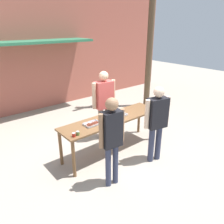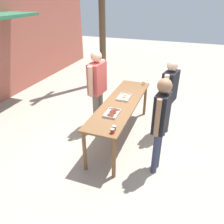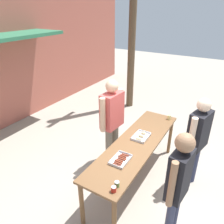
# 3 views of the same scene
# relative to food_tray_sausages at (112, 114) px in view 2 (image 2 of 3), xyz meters

# --- Properties ---
(ground_plane) EXTENTS (24.00, 24.00, 0.00)m
(ground_plane) POSITION_rel_food_tray_sausages_xyz_m (0.56, 0.00, -0.89)
(ground_plane) COLOR #A39989
(serving_table) EXTENTS (2.58, 0.68, 0.88)m
(serving_table) POSITION_rel_food_tray_sausages_xyz_m (0.56, 0.00, -0.12)
(serving_table) COLOR brown
(serving_table) RESTS_ON ground
(food_tray_sausages) EXTENTS (0.36, 0.24, 0.04)m
(food_tray_sausages) POSITION_rel_food_tray_sausages_xyz_m (0.00, 0.00, 0.00)
(food_tray_sausages) COLOR silver
(food_tray_sausages) RESTS_ON serving_table
(food_tray_buns) EXTENTS (0.37, 0.25, 0.05)m
(food_tray_buns) POSITION_rel_food_tray_sausages_xyz_m (0.77, 0.00, 0.00)
(food_tray_buns) COLOR silver
(food_tray_buns) RESTS_ON serving_table
(condiment_jar_mustard) EXTENTS (0.07, 0.07, 0.08)m
(condiment_jar_mustard) POSITION_rel_food_tray_sausages_xyz_m (-0.59, -0.22, 0.03)
(condiment_jar_mustard) COLOR #B22319
(condiment_jar_mustard) RESTS_ON serving_table
(condiment_jar_ketchup) EXTENTS (0.07, 0.07, 0.08)m
(condiment_jar_ketchup) POSITION_rel_food_tray_sausages_xyz_m (-0.49, -0.22, 0.03)
(condiment_jar_ketchup) COLOR #567A38
(condiment_jar_ketchup) RESTS_ON serving_table
(beer_cup) EXTENTS (0.08, 0.08, 0.09)m
(beer_cup) POSITION_rel_food_tray_sausages_xyz_m (1.72, -0.22, 0.03)
(beer_cup) COLOR #DBC67A
(beer_cup) RESTS_ON serving_table
(person_server_behind_table) EXTENTS (0.68, 0.30, 1.84)m
(person_server_behind_table) POSITION_rel_food_tray_sausages_xyz_m (0.84, 0.66, 0.20)
(person_server_behind_table) COLOR #756B5B
(person_server_behind_table) RESTS_ON ground
(person_customer_holding_hotdog) EXTENTS (0.52, 0.24, 1.78)m
(person_customer_holding_hotdog) POSITION_rel_food_tray_sausages_xyz_m (-0.21, -0.93, 0.19)
(person_customer_holding_hotdog) COLOR #333851
(person_customer_holding_hotdog) RESTS_ON ground
(person_customer_with_cup) EXTENTS (0.62, 0.33, 1.74)m
(person_customer_with_cup) POSITION_rel_food_tray_sausages_xyz_m (1.06, -0.91, 0.14)
(person_customer_with_cup) COLOR #333851
(person_customer_with_cup) RESTS_ON ground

